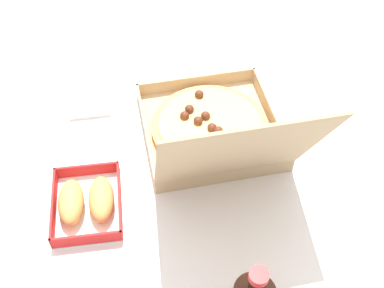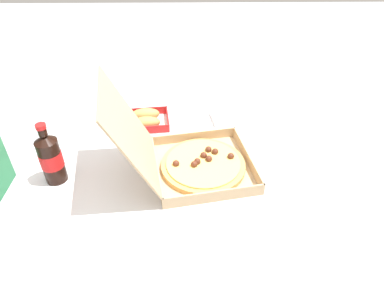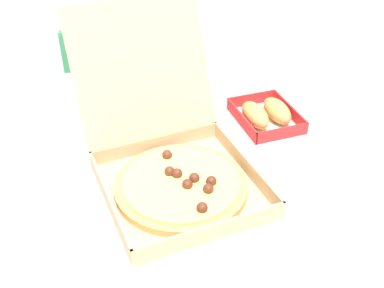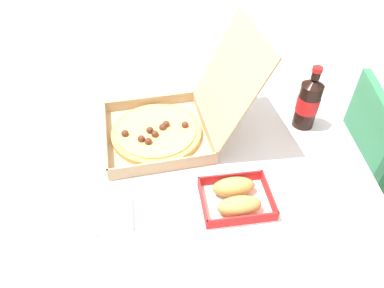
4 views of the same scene
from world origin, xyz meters
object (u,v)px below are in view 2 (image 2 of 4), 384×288
at_px(cola_bottle, 51,158).
at_px(paper_menu, 38,259).
at_px(bread_side_box, 146,120).
at_px(napkin_pile, 225,118).
at_px(pizza_box_open, 192,160).

relative_size(cola_bottle, paper_menu, 1.07).
bearing_deg(bread_side_box, napkin_pile, -84.03).
distance_m(pizza_box_open, cola_bottle, 0.46).
bearing_deg(paper_menu, napkin_pile, -53.55).
bearing_deg(cola_bottle, paper_menu, -172.15).
relative_size(pizza_box_open, cola_bottle, 2.36).
distance_m(cola_bottle, paper_menu, 0.33).
xyz_separation_m(paper_menu, napkin_pile, (0.68, -0.56, 0.01)).
distance_m(bread_side_box, paper_menu, 0.69).
xyz_separation_m(bread_side_box, napkin_pile, (0.04, -0.33, -0.02)).
bearing_deg(napkin_pile, cola_bottle, 121.00).
distance_m(pizza_box_open, napkin_pile, 0.36).
relative_size(bread_side_box, cola_bottle, 0.92).
xyz_separation_m(cola_bottle, paper_menu, (-0.32, -0.04, -0.09)).
relative_size(paper_menu, napkin_pile, 1.91).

